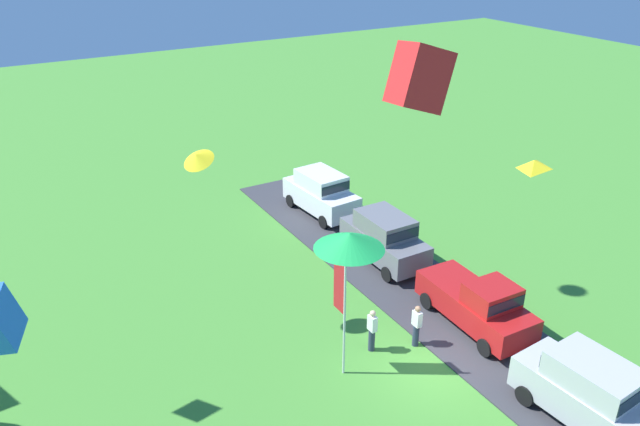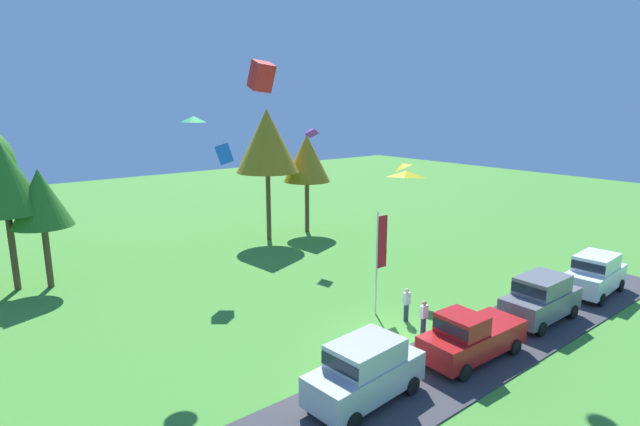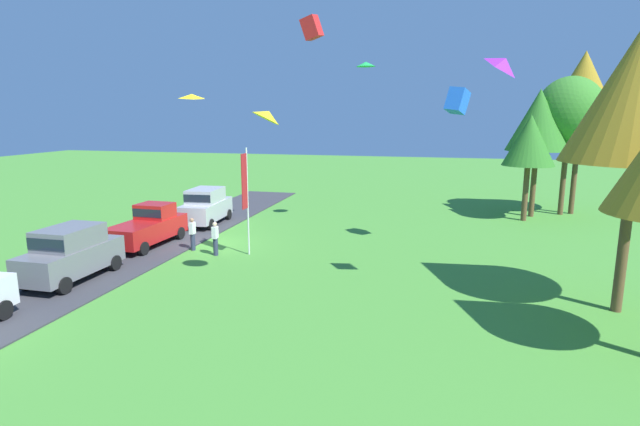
# 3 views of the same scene
# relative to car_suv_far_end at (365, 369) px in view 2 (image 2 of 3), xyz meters

# --- Properties ---
(ground_plane) EXTENTS (120.00, 120.00, 0.00)m
(ground_plane) POSITION_rel_car_suv_far_end_xyz_m (4.33, 2.52, -1.30)
(ground_plane) COLOR #478E33
(pavement_strip) EXTENTS (36.00, 4.40, 0.06)m
(pavement_strip) POSITION_rel_car_suv_far_end_xyz_m (4.33, -0.33, -1.27)
(pavement_strip) COLOR #38383D
(pavement_strip) RESTS_ON ground
(car_suv_far_end) EXTENTS (4.73, 2.31, 2.28)m
(car_suv_far_end) POSITION_rel_car_suv_far_end_xyz_m (0.00, 0.00, 0.00)
(car_suv_far_end) COLOR #B7B7BC
(car_suv_far_end) RESTS_ON ground
(car_pickup_near_entrance) EXTENTS (5.06, 2.18, 2.14)m
(car_pickup_near_entrance) POSITION_rel_car_suv_far_end_xyz_m (5.45, -0.59, -0.19)
(car_pickup_near_entrance) COLOR red
(car_pickup_near_entrance) RESTS_ON ground
(car_suv_mid_row) EXTENTS (4.60, 2.05, 2.28)m
(car_suv_mid_row) POSITION_rel_car_suv_far_end_xyz_m (11.41, -0.49, 0.00)
(car_suv_mid_row) COLOR slate
(car_suv_mid_row) RESTS_ON ground
(car_suv_by_flagpole) EXTENTS (4.73, 2.32, 2.28)m
(car_suv_by_flagpole) POSITION_rel_car_suv_far_end_xyz_m (17.21, -0.58, 0.00)
(car_suv_by_flagpole) COLOR white
(car_suv_by_flagpole) RESTS_ON ground
(person_beside_suv) EXTENTS (0.36, 0.24, 1.71)m
(person_beside_suv) POSITION_rel_car_suv_far_end_xyz_m (5.77, 2.12, -0.42)
(person_beside_suv) COLOR #2D334C
(person_beside_suv) RESTS_ON ground
(person_on_lawn) EXTENTS (0.36, 0.24, 1.71)m
(person_on_lawn) POSITION_rel_car_suv_far_end_xyz_m (6.36, 3.68, -0.42)
(person_on_lawn) COLOR #2D334C
(person_on_lawn) RESTS_ON ground
(tree_left_of_center) EXTENTS (4.08, 4.08, 8.62)m
(tree_left_of_center) POSITION_rel_car_suv_far_end_xyz_m (-7.86, 20.62, 5.25)
(tree_left_of_center) COLOR brown
(tree_left_of_center) RESTS_ON ground
(tree_right_of_center) EXTENTS (3.30, 3.30, 6.96)m
(tree_right_of_center) POSITION_rel_car_suv_far_end_xyz_m (-6.27, 19.92, 3.97)
(tree_right_of_center) COLOR brown
(tree_right_of_center) RESTS_ON ground
(tree_far_right) EXTENTS (4.81, 4.81, 10.16)m
(tree_far_right) POSITION_rel_car_suv_far_end_xyz_m (9.55, 20.82, 6.42)
(tree_far_right) COLOR brown
(tree_far_right) RESTS_ON ground
(tree_center_back) EXTENTS (3.84, 3.84, 8.10)m
(tree_center_back) POSITION_rel_car_suv_far_end_xyz_m (13.34, 20.81, 4.84)
(tree_center_back) COLOR brown
(tree_center_back) RESTS_ON ground
(flag_banner) EXTENTS (0.71, 0.08, 5.37)m
(flag_banner) POSITION_rel_car_suv_far_end_xyz_m (6.04, 5.23, 2.10)
(flag_banner) COLOR silver
(flag_banner) RESTS_ON ground
(kite_delta_high_right) EXTENTS (1.49, 1.50, 0.76)m
(kite_delta_high_right) POSITION_rel_car_suv_far_end_xyz_m (10.74, 8.13, 5.63)
(kite_delta_high_right) COLOR yellow
(kite_diamond_low_drifter) EXTENTS (1.23, 1.30, 0.34)m
(kite_diamond_low_drifter) POSITION_rel_car_suv_far_end_xyz_m (2.76, 0.85, 6.63)
(kite_diamond_low_drifter) COLOR yellow
(kite_delta_trailing_tail) EXTENTS (1.22, 1.22, 0.29)m
(kite_delta_trailing_tail) POSITION_rel_car_suv_far_end_xyz_m (-1.43, 9.89, 8.53)
(kite_delta_trailing_tail) COLOR green
(kite_box_over_trees) EXTENTS (1.04, 1.26, 1.44)m
(kite_box_over_trees) POSITION_rel_car_suv_far_end_xyz_m (0.50, 7.14, 10.35)
(kite_box_over_trees) COLOR red
(kite_box_mid_center) EXTENTS (1.31, 1.30, 1.39)m
(kite_box_mid_center) POSITION_rel_car_suv_far_end_xyz_m (2.81, 15.08, 6.30)
(kite_box_mid_center) COLOR blue
(kite_diamond_topmost) EXTENTS (1.05, 1.17, 0.81)m
(kite_diamond_topmost) POSITION_rel_car_suv_far_end_xyz_m (10.37, 16.40, 7.30)
(kite_diamond_topmost) COLOR purple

